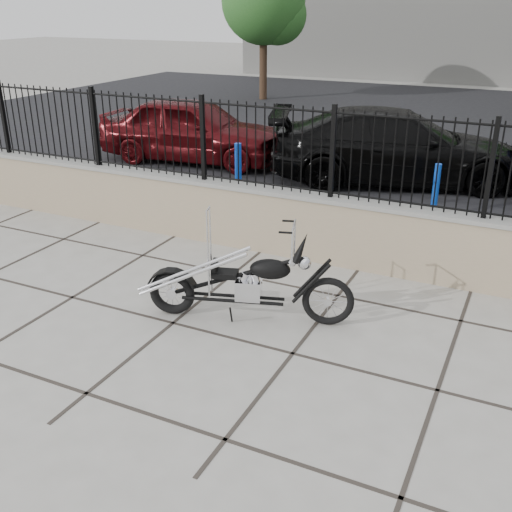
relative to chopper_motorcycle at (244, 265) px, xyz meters
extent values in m
plane|color=#99968E|center=(-0.70, -0.46, -0.68)|extent=(90.00, 90.00, 0.00)
plane|color=black|center=(-0.70, 12.04, -0.68)|extent=(30.00, 30.00, 0.00)
cube|color=gray|center=(-0.70, 2.04, -0.20)|extent=(14.00, 0.36, 0.96)
cube|color=black|center=(-0.70, 2.04, 0.88)|extent=(14.00, 0.08, 1.20)
imported|color=#4B0A0E|center=(-4.46, 6.22, 0.05)|extent=(4.45, 2.16, 1.46)
imported|color=black|center=(0.17, 6.49, 0.05)|extent=(5.46, 3.56, 1.47)
cylinder|color=#0B1BB2|center=(-2.20, 4.10, -0.16)|extent=(0.15, 0.15, 1.05)
cylinder|color=#0B2AAC|center=(1.30, 4.66, -0.22)|extent=(0.12, 0.12, 0.93)
cylinder|color=#382619|center=(-7.05, 15.56, 0.73)|extent=(0.28, 0.28, 2.83)
camera|label=1|loc=(2.80, -5.51, 2.75)|focal=42.00mm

